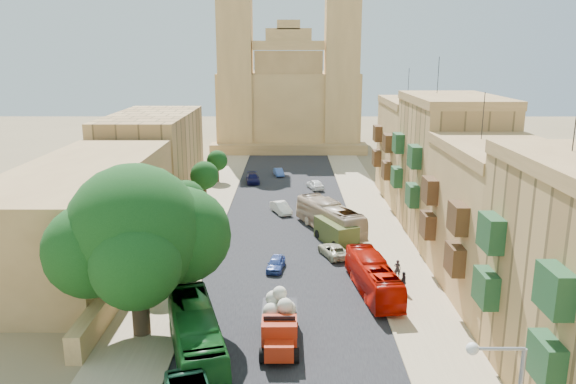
{
  "coord_description": "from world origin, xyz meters",
  "views": [
    {
      "loc": [
        0.12,
        -29.32,
        17.88
      ],
      "look_at": [
        0.0,
        26.0,
        4.0
      ],
      "focal_mm": 35.0,
      "sensor_mm": 36.0,
      "label": 1
    }
  ],
  "objects_px": {
    "bus_red_east": "(373,277)",
    "car_dkblue": "(253,178)",
    "olive_pickup": "(336,232)",
    "pedestrian_c": "(404,282)",
    "street_tree_d": "(217,161)",
    "car_cream": "(334,250)",
    "car_blue_a": "(276,263)",
    "church": "(289,97)",
    "bus_cream_east": "(330,217)",
    "bus_green_north": "(195,335)",
    "car_white_a": "(281,208)",
    "street_tree_c": "(204,176)",
    "street_tree_a": "(159,240)",
    "car_white_b": "(315,184)",
    "street_tree_b": "(186,199)",
    "car_blue_b": "(279,172)",
    "red_truck": "(280,321)",
    "ficus_tree": "(137,236)",
    "pedestrian_a": "(397,269)"
  },
  "relations": [
    {
      "from": "street_tree_d",
      "to": "car_blue_a",
      "type": "distance_m",
      "value": 34.3
    },
    {
      "from": "street_tree_d",
      "to": "car_white_a",
      "type": "distance_m",
      "value": 18.58
    },
    {
      "from": "street_tree_c",
      "to": "bus_cream_east",
      "type": "height_order",
      "value": "street_tree_c"
    },
    {
      "from": "bus_red_east",
      "to": "car_dkblue",
      "type": "xyz_separation_m",
      "value": [
        -11.5,
        36.94,
        -0.69
      ]
    },
    {
      "from": "car_blue_b",
      "to": "car_dkblue",
      "type": "bearing_deg",
      "value": -139.65
    },
    {
      "from": "bus_green_north",
      "to": "pedestrian_a",
      "type": "bearing_deg",
      "value": 24.75
    },
    {
      "from": "bus_green_north",
      "to": "car_white_a",
      "type": "xyz_separation_m",
      "value": [
        4.66,
        31.03,
        -0.85
      ]
    },
    {
      "from": "street_tree_a",
      "to": "car_white_b",
      "type": "distance_m",
      "value": 34.49
    },
    {
      "from": "car_blue_a",
      "to": "pedestrian_c",
      "type": "relative_size",
      "value": 1.94
    },
    {
      "from": "street_tree_b",
      "to": "olive_pickup",
      "type": "relative_size",
      "value": 1.0
    },
    {
      "from": "pedestrian_c",
      "to": "street_tree_d",
      "type": "bearing_deg",
      "value": -147.22
    },
    {
      "from": "bus_cream_east",
      "to": "car_white_a",
      "type": "distance_m",
      "value": 8.44
    },
    {
      "from": "church",
      "to": "car_dkblue",
      "type": "relative_size",
      "value": 8.53
    },
    {
      "from": "bus_cream_east",
      "to": "pedestrian_c",
      "type": "distance_m",
      "value": 15.62
    },
    {
      "from": "street_tree_c",
      "to": "ficus_tree",
      "type": "bearing_deg",
      "value": -88.93
    },
    {
      "from": "car_blue_a",
      "to": "bus_red_east",
      "type": "bearing_deg",
      "value": -23.37
    },
    {
      "from": "red_truck",
      "to": "ficus_tree",
      "type": "bearing_deg",
      "value": 171.36
    },
    {
      "from": "car_blue_b",
      "to": "car_blue_a",
      "type": "bearing_deg",
      "value": -100.98
    },
    {
      "from": "red_truck",
      "to": "car_white_b",
      "type": "bearing_deg",
      "value": 84.32
    },
    {
      "from": "olive_pickup",
      "to": "car_white_b",
      "type": "bearing_deg",
      "value": 92.71
    },
    {
      "from": "pedestrian_c",
      "to": "car_blue_b",
      "type": "bearing_deg",
      "value": -159.91
    },
    {
      "from": "ficus_tree",
      "to": "car_dkblue",
      "type": "xyz_separation_m",
      "value": [
        4.4,
        43.27,
        -6.04
      ]
    },
    {
      "from": "street_tree_a",
      "to": "car_blue_a",
      "type": "bearing_deg",
      "value": 18.38
    },
    {
      "from": "church",
      "to": "red_truck",
      "type": "xyz_separation_m",
      "value": [
        -0.48,
        -75.96,
        -7.99
      ]
    },
    {
      "from": "car_cream",
      "to": "pedestrian_c",
      "type": "bearing_deg",
      "value": 102.18
    },
    {
      "from": "bus_cream_east",
      "to": "car_cream",
      "type": "xyz_separation_m",
      "value": [
        -0.13,
        -7.13,
        -0.95
      ]
    },
    {
      "from": "street_tree_c",
      "to": "car_dkblue",
      "type": "height_order",
      "value": "street_tree_c"
    },
    {
      "from": "car_blue_b",
      "to": "pedestrian_c",
      "type": "height_order",
      "value": "pedestrian_c"
    },
    {
      "from": "church",
      "to": "street_tree_b",
      "type": "relative_size",
      "value": 6.42
    },
    {
      "from": "street_tree_d",
      "to": "car_cream",
      "type": "xyz_separation_m",
      "value": [
        14.12,
        -29.81,
        -2.42
      ]
    },
    {
      "from": "red_truck",
      "to": "bus_red_east",
      "type": "relative_size",
      "value": 0.64
    },
    {
      "from": "church",
      "to": "pedestrian_c",
      "type": "xyz_separation_m",
      "value": [
        8.84,
        -68.21,
        -8.67
      ]
    },
    {
      "from": "car_dkblue",
      "to": "bus_green_north",
      "type": "bearing_deg",
      "value": -97.65
    },
    {
      "from": "street_tree_b",
      "to": "olive_pickup",
      "type": "bearing_deg",
      "value": -8.04
    },
    {
      "from": "car_white_a",
      "to": "olive_pickup",
      "type": "bearing_deg",
      "value": -83.52
    },
    {
      "from": "street_tree_a",
      "to": "car_white_b",
      "type": "xyz_separation_m",
      "value": [
        13.59,
        31.56,
        -3.0
      ]
    },
    {
      "from": "bus_red_east",
      "to": "church",
      "type": "bearing_deg",
      "value": -91.96
    },
    {
      "from": "car_white_b",
      "to": "olive_pickup",
      "type": "bearing_deg",
      "value": 76.43
    },
    {
      "from": "street_tree_b",
      "to": "bus_red_east",
      "type": "relative_size",
      "value": 0.6
    },
    {
      "from": "bus_cream_east",
      "to": "car_dkblue",
      "type": "relative_size",
      "value": 2.56
    },
    {
      "from": "olive_pickup",
      "to": "pedestrian_c",
      "type": "xyz_separation_m",
      "value": [
        4.22,
        -11.53,
        -0.2
      ]
    },
    {
      "from": "pedestrian_c",
      "to": "street_tree_c",
      "type": "bearing_deg",
      "value": -137.48
    },
    {
      "from": "street_tree_a",
      "to": "bus_cream_east",
      "type": "xyz_separation_m",
      "value": [
        14.25,
        13.32,
        -2.13
      ]
    },
    {
      "from": "olive_pickup",
      "to": "pedestrian_c",
      "type": "bearing_deg",
      "value": -69.88
    },
    {
      "from": "ficus_tree",
      "to": "car_white_a",
      "type": "height_order",
      "value": "ficus_tree"
    },
    {
      "from": "ficus_tree",
      "to": "car_white_b",
      "type": "relative_size",
      "value": 2.96
    },
    {
      "from": "street_tree_d",
      "to": "bus_green_north",
      "type": "xyz_separation_m",
      "value": [
        4.53,
        -47.0,
        -1.5
      ]
    },
    {
      "from": "street_tree_b",
      "to": "car_white_b",
      "type": "xyz_separation_m",
      "value": [
        13.59,
        19.56,
        -3.14
      ]
    },
    {
      "from": "bus_red_east",
      "to": "pedestrian_c",
      "type": "distance_m",
      "value": 2.38
    },
    {
      "from": "red_truck",
      "to": "pedestrian_a",
      "type": "distance_m",
      "value": 14.23
    }
  ]
}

